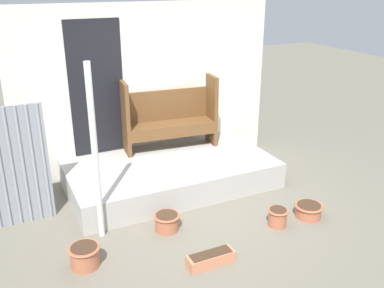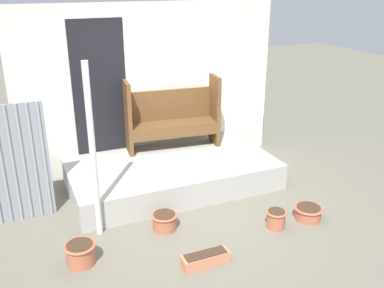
{
  "view_description": "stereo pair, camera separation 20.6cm",
  "coord_description": "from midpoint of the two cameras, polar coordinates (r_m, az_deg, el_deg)",
  "views": [
    {
      "loc": [
        -2.15,
        -4.54,
        2.93
      ],
      "look_at": [
        0.16,
        0.28,
        0.83
      ],
      "focal_mm": 40.0,
      "sensor_mm": 36.0,
      "label": 1
    },
    {
      "loc": [
        -1.97,
        -4.63,
        2.93
      ],
      "look_at": [
        0.16,
        0.28,
        0.83
      ],
      "focal_mm": 40.0,
      "sensor_mm": 36.0,
      "label": 2
    }
  ],
  "objects": [
    {
      "name": "porch_slab",
      "position": [
        6.41,
        -1.78,
        -3.91
      ],
      "size": [
        2.98,
        1.62,
        0.38
      ],
      "color": "#B2AFA8",
      "rests_on": "ground_plane"
    },
    {
      "name": "flower_pot_right",
      "position": [
        5.52,
        12.21,
        -9.65
      ],
      "size": [
        0.27,
        0.27,
        0.23
      ],
      "color": "#B76647",
      "rests_on": "ground_plane"
    },
    {
      "name": "bench",
      "position": [
        6.71,
        -1.79,
        3.93
      ],
      "size": [
        1.49,
        0.55,
        1.12
      ],
      "rotation": [
        0.0,
        0.0,
        -0.1
      ],
      "color": "brown",
      "rests_on": "porch_slab"
    },
    {
      "name": "flower_pot_left",
      "position": [
        4.91,
        -13.47,
        -13.95
      ],
      "size": [
        0.35,
        0.35,
        0.25
      ],
      "color": "#B76647",
      "rests_on": "ground_plane"
    },
    {
      "name": "flower_pot_middle",
      "position": [
        5.37,
        -2.58,
        -10.18
      ],
      "size": [
        0.33,
        0.33,
        0.21
      ],
      "color": "#B76647",
      "rests_on": "ground_plane"
    },
    {
      "name": "support_post",
      "position": [
        4.96,
        -11.93,
        -1.27
      ],
      "size": [
        0.07,
        0.07,
        2.11
      ],
      "color": "white",
      "rests_on": "ground_plane"
    },
    {
      "name": "ground_plane",
      "position": [
        5.82,
        0.66,
        -8.86
      ],
      "size": [
        24.0,
        24.0,
        0.0
      ],
      "primitive_type": "plane",
      "color": "#706B5B"
    },
    {
      "name": "planter_box_rect",
      "position": [
        4.81,
        3.07,
        -15.08
      ],
      "size": [
        0.53,
        0.17,
        0.14
      ],
      "color": "tan",
      "rests_on": "ground_plane"
    },
    {
      "name": "house_wall",
      "position": [
        6.78,
        -4.85,
        7.41
      ],
      "size": [
        4.18,
        0.08,
        2.6
      ],
      "color": "white",
      "rests_on": "ground_plane"
    },
    {
      "name": "flower_pot_far_right",
      "position": [
        5.81,
        16.21,
        -8.73
      ],
      "size": [
        0.37,
        0.37,
        0.18
      ],
      "color": "#B76647",
      "rests_on": "ground_plane"
    }
  ]
}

